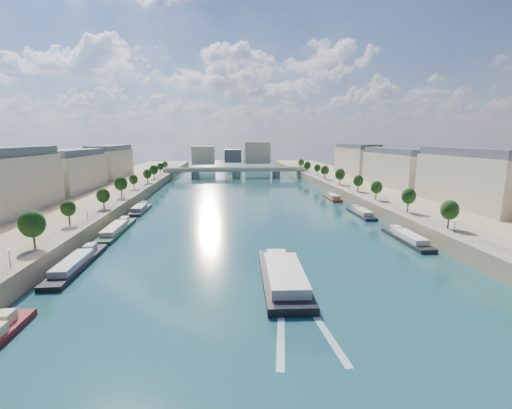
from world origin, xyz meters
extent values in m
plane|color=#0B3034|center=(0.00, 100.00, 0.00)|extent=(700.00, 700.00, 0.00)
cube|color=#9E8460|center=(-72.00, 100.00, 2.50)|extent=(44.00, 520.00, 5.00)
cube|color=#9E8460|center=(72.00, 100.00, 2.50)|extent=(44.00, 520.00, 5.00)
cube|color=gray|center=(-57.00, 100.00, 5.05)|extent=(14.00, 520.00, 0.10)
cube|color=gray|center=(57.00, 100.00, 5.05)|extent=(14.00, 520.00, 0.10)
cylinder|color=#382B1E|center=(-55.00, 42.00, 6.91)|extent=(0.50, 0.50, 3.82)
ellipsoid|color=black|center=(-55.00, 42.00, 10.50)|extent=(4.80, 4.80, 5.52)
cylinder|color=#382B1E|center=(-55.00, 66.00, 6.91)|extent=(0.50, 0.50, 3.82)
ellipsoid|color=black|center=(-55.00, 66.00, 10.50)|extent=(4.80, 4.80, 5.52)
cylinder|color=#382B1E|center=(-55.00, 90.00, 6.91)|extent=(0.50, 0.50, 3.82)
ellipsoid|color=black|center=(-55.00, 90.00, 10.50)|extent=(4.80, 4.80, 5.52)
cylinder|color=#382B1E|center=(-55.00, 114.00, 6.91)|extent=(0.50, 0.50, 3.82)
ellipsoid|color=black|center=(-55.00, 114.00, 10.50)|extent=(4.80, 4.80, 5.52)
cylinder|color=#382B1E|center=(-55.00, 138.00, 6.91)|extent=(0.50, 0.50, 3.82)
ellipsoid|color=black|center=(-55.00, 138.00, 10.50)|extent=(4.80, 4.80, 5.52)
cylinder|color=#382B1E|center=(-55.00, 162.00, 6.91)|extent=(0.50, 0.50, 3.82)
ellipsoid|color=black|center=(-55.00, 162.00, 10.50)|extent=(4.80, 4.80, 5.52)
cylinder|color=#382B1E|center=(-55.00, 186.00, 6.91)|extent=(0.50, 0.50, 3.82)
ellipsoid|color=black|center=(-55.00, 186.00, 10.50)|extent=(4.80, 4.80, 5.52)
cylinder|color=#382B1E|center=(-55.00, 210.00, 6.91)|extent=(0.50, 0.50, 3.82)
ellipsoid|color=black|center=(-55.00, 210.00, 10.50)|extent=(4.80, 4.80, 5.52)
cylinder|color=#382B1E|center=(-55.00, 234.00, 6.91)|extent=(0.50, 0.50, 3.82)
ellipsoid|color=black|center=(-55.00, 234.00, 10.50)|extent=(4.80, 4.80, 5.52)
cylinder|color=#382B1E|center=(55.00, 50.00, 6.91)|extent=(0.50, 0.50, 3.82)
ellipsoid|color=black|center=(55.00, 50.00, 10.50)|extent=(4.80, 4.80, 5.52)
cylinder|color=#382B1E|center=(55.00, 74.00, 6.91)|extent=(0.50, 0.50, 3.82)
ellipsoid|color=black|center=(55.00, 74.00, 10.50)|extent=(4.80, 4.80, 5.52)
cylinder|color=#382B1E|center=(55.00, 98.00, 6.91)|extent=(0.50, 0.50, 3.82)
ellipsoid|color=black|center=(55.00, 98.00, 10.50)|extent=(4.80, 4.80, 5.52)
cylinder|color=#382B1E|center=(55.00, 122.00, 6.91)|extent=(0.50, 0.50, 3.82)
ellipsoid|color=black|center=(55.00, 122.00, 10.50)|extent=(4.80, 4.80, 5.52)
cylinder|color=#382B1E|center=(55.00, 146.00, 6.91)|extent=(0.50, 0.50, 3.82)
ellipsoid|color=black|center=(55.00, 146.00, 10.50)|extent=(4.80, 4.80, 5.52)
cylinder|color=#382B1E|center=(55.00, 170.00, 6.91)|extent=(0.50, 0.50, 3.82)
ellipsoid|color=black|center=(55.00, 170.00, 10.50)|extent=(4.80, 4.80, 5.52)
cylinder|color=#382B1E|center=(55.00, 194.00, 6.91)|extent=(0.50, 0.50, 3.82)
ellipsoid|color=black|center=(55.00, 194.00, 10.50)|extent=(4.80, 4.80, 5.52)
cylinder|color=#382B1E|center=(55.00, 218.00, 6.91)|extent=(0.50, 0.50, 3.82)
ellipsoid|color=black|center=(55.00, 218.00, 10.50)|extent=(4.80, 4.80, 5.52)
cylinder|color=#382B1E|center=(55.00, 242.00, 6.91)|extent=(0.50, 0.50, 3.82)
ellipsoid|color=black|center=(55.00, 242.00, 10.50)|extent=(4.80, 4.80, 5.52)
cylinder|color=black|center=(-52.50, 30.00, 7.00)|extent=(0.14, 0.14, 4.00)
sphere|color=#FFE5B2|center=(-52.50, 30.00, 9.10)|extent=(0.36, 0.36, 0.36)
cylinder|color=black|center=(-52.50, 70.00, 7.00)|extent=(0.14, 0.14, 4.00)
sphere|color=#FFE5B2|center=(-52.50, 70.00, 9.10)|extent=(0.36, 0.36, 0.36)
cylinder|color=black|center=(-52.50, 110.00, 7.00)|extent=(0.14, 0.14, 4.00)
sphere|color=#FFE5B2|center=(-52.50, 110.00, 9.10)|extent=(0.36, 0.36, 0.36)
cylinder|color=black|center=(-52.50, 150.00, 7.00)|extent=(0.14, 0.14, 4.00)
sphere|color=#FFE5B2|center=(-52.50, 150.00, 9.10)|extent=(0.36, 0.36, 0.36)
cylinder|color=black|center=(-52.50, 190.00, 7.00)|extent=(0.14, 0.14, 4.00)
sphere|color=#FFE5B2|center=(-52.50, 190.00, 9.10)|extent=(0.36, 0.36, 0.36)
cylinder|color=black|center=(52.50, 45.00, 7.00)|extent=(0.14, 0.14, 4.00)
sphere|color=#FFE5B2|center=(52.50, 45.00, 9.10)|extent=(0.36, 0.36, 0.36)
cylinder|color=black|center=(52.50, 85.00, 7.00)|extent=(0.14, 0.14, 4.00)
sphere|color=#FFE5B2|center=(52.50, 85.00, 9.10)|extent=(0.36, 0.36, 0.36)
cylinder|color=black|center=(52.50, 125.00, 7.00)|extent=(0.14, 0.14, 4.00)
sphere|color=#FFE5B2|center=(52.50, 125.00, 9.10)|extent=(0.36, 0.36, 0.36)
cylinder|color=black|center=(52.50, 165.00, 7.00)|extent=(0.14, 0.14, 4.00)
sphere|color=#FFE5B2|center=(52.50, 165.00, 9.10)|extent=(0.36, 0.36, 0.36)
cylinder|color=black|center=(52.50, 205.00, 7.00)|extent=(0.14, 0.14, 4.00)
sphere|color=#FFE5B2|center=(52.50, 205.00, 9.10)|extent=(0.36, 0.36, 0.36)
cube|color=#C4BA97|center=(-85.00, 83.00, 15.00)|extent=(16.00, 52.00, 20.00)
cube|color=#C4BA97|center=(-85.00, 141.00, 15.00)|extent=(16.00, 52.00, 20.00)
cube|color=#474C54|center=(-85.00, 141.00, 26.60)|extent=(14.72, 50.44, 3.20)
cube|color=#C4BA97|center=(-85.00, 199.00, 15.00)|extent=(16.00, 52.00, 20.00)
cube|color=#474C54|center=(-85.00, 199.00, 26.60)|extent=(14.72, 50.44, 3.20)
cube|color=#C4BA97|center=(85.00, 83.00, 15.00)|extent=(16.00, 52.00, 20.00)
cube|color=#474C54|center=(85.00, 83.00, 26.60)|extent=(14.72, 50.44, 3.20)
cube|color=#C4BA97|center=(85.00, 141.00, 15.00)|extent=(16.00, 52.00, 20.00)
cube|color=#474C54|center=(85.00, 141.00, 26.60)|extent=(14.72, 50.44, 3.20)
cube|color=#C4BA97|center=(85.00, 199.00, 15.00)|extent=(16.00, 52.00, 20.00)
cube|color=#474C54|center=(85.00, 199.00, 26.60)|extent=(14.72, 50.44, 3.20)
cube|color=#C4BA97|center=(-30.00, 310.00, 14.00)|extent=(22.00, 18.00, 18.00)
cube|color=#C4BA97|center=(25.00, 320.00, 16.00)|extent=(26.00, 20.00, 22.00)
cube|color=#474C54|center=(0.00, 335.00, 12.00)|extent=(18.00, 16.00, 14.00)
cube|color=#C1B79E|center=(0.00, 231.30, 6.20)|extent=(112.00, 11.00, 2.20)
cube|color=#C1B79E|center=(0.00, 226.30, 7.70)|extent=(112.00, 0.80, 0.90)
cube|color=#C1B79E|center=(0.00, 236.30, 7.70)|extent=(112.00, 0.80, 0.90)
cylinder|color=#C1B79E|center=(-32.00, 231.30, 2.50)|extent=(6.40, 6.40, 5.00)
cylinder|color=#C1B79E|center=(0.00, 231.30, 2.50)|extent=(6.40, 6.40, 5.00)
cylinder|color=#C1B79E|center=(32.00, 231.30, 2.50)|extent=(6.40, 6.40, 5.00)
cube|color=#C1B79E|center=(-52.00, 231.30, 2.50)|extent=(6.00, 12.00, 5.00)
cube|color=#C1B79E|center=(52.00, 231.30, 2.50)|extent=(6.00, 12.00, 5.00)
cube|color=black|center=(3.02, 30.70, 0.54)|extent=(10.73, 32.32, 2.28)
cube|color=silver|center=(3.02, 28.15, 2.70)|extent=(8.52, 21.09, 2.05)
cube|color=silver|center=(3.02, 40.27, 2.58)|extent=(4.75, 4.05, 1.80)
cube|color=silver|center=(-0.18, 13.70, 0.02)|extent=(5.66, 25.82, 0.04)
cube|color=silver|center=(6.22, 13.70, 0.02)|extent=(3.05, 26.02, 0.04)
cube|color=#C6B995|center=(-45.50, 15.51, 2.10)|extent=(2.50, 2.79, 1.80)
cube|color=black|center=(-45.50, 43.36, 0.30)|extent=(5.00, 28.78, 1.80)
cube|color=#A9ACB5|center=(-45.50, 41.06, 2.00)|extent=(4.10, 15.83, 1.60)
cube|color=#A9ACB5|center=(-45.50, 52.00, 2.10)|extent=(2.50, 3.45, 1.80)
cube|color=#173B25|center=(-45.50, 75.05, 0.30)|extent=(5.00, 30.52, 1.80)
cube|color=beige|center=(-45.50, 72.61, 2.00)|extent=(4.10, 16.79, 1.60)
cube|color=beige|center=(-45.50, 84.21, 2.10)|extent=(2.50, 3.66, 1.80)
cube|color=#2C2B2E|center=(-45.50, 108.06, 0.30)|extent=(5.00, 22.25, 1.80)
cube|color=gray|center=(-45.50, 106.28, 2.00)|extent=(4.10, 12.24, 1.60)
cube|color=gray|center=(-45.50, 114.74, 2.10)|extent=(2.50, 2.67, 1.80)
cube|color=black|center=(45.50, 56.05, 0.30)|extent=(5.00, 23.71, 1.80)
cube|color=white|center=(45.50, 54.16, 2.00)|extent=(4.10, 13.04, 1.60)
cube|color=white|center=(45.50, 63.17, 2.10)|extent=(2.50, 2.85, 1.80)
cube|color=#182336|center=(45.50, 91.45, 0.30)|extent=(5.00, 20.92, 1.80)
cube|color=beige|center=(45.50, 89.77, 2.00)|extent=(4.10, 11.50, 1.60)
cube|color=beige|center=(45.50, 97.72, 2.10)|extent=(2.50, 2.51, 1.80)
cube|color=maroon|center=(45.50, 128.76, 0.30)|extent=(5.00, 17.91, 1.80)
cube|color=#A1A6AC|center=(45.50, 127.33, 2.00)|extent=(4.10, 9.85, 1.60)
cube|color=#A1A6AC|center=(45.50, 134.14, 2.10)|extent=(2.50, 2.15, 1.80)
camera|label=1|loc=(-9.42, -39.25, 30.84)|focal=24.00mm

